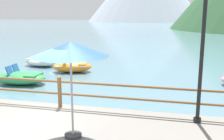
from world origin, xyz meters
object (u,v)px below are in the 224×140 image
(beach_umbrella, at_px, (70,51))
(pedal_boat_0, at_px, (72,67))
(pedal_boat_2, at_px, (41,62))
(lamp_post, at_px, (204,17))
(pedal_boat_1, at_px, (21,78))

(beach_umbrella, height_order, pedal_boat_0, beach_umbrella)
(pedal_boat_0, distance_m, pedal_boat_2, 2.90)
(beach_umbrella, relative_size, pedal_boat_0, 0.94)
(lamp_post, bearing_deg, pedal_boat_2, 137.92)
(lamp_post, relative_size, pedal_boat_1, 1.83)
(lamp_post, bearing_deg, pedal_boat_1, 153.65)
(lamp_post, xyz_separation_m, beach_umbrella, (-2.90, -1.61, -0.71))
(pedal_boat_1, bearing_deg, lamp_post, -26.35)
(beach_umbrella, xyz_separation_m, pedal_boat_1, (-4.78, 5.41, -2.15))
(beach_umbrella, xyz_separation_m, pedal_boat_2, (-6.00, 9.64, -2.17))
(pedal_boat_0, bearing_deg, pedal_boat_2, 154.66)
(lamp_post, xyz_separation_m, pedal_boat_1, (-7.68, 3.80, -2.86))
(lamp_post, bearing_deg, pedal_boat_0, 132.74)
(lamp_post, relative_size, pedal_boat_2, 1.95)
(beach_umbrella, height_order, pedal_boat_2, beach_umbrella)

